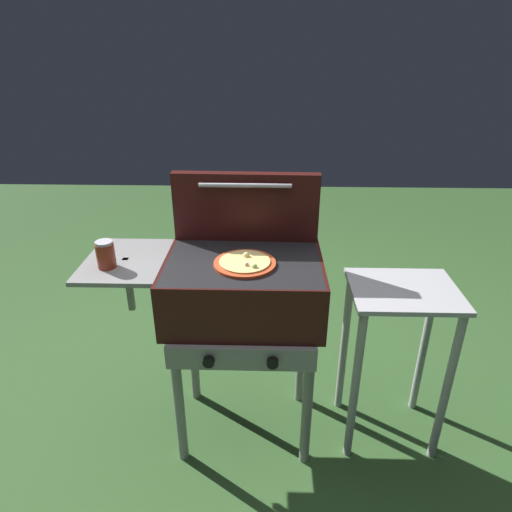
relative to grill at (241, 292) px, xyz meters
name	(u,v)px	position (x,y,z in m)	size (l,w,h in m)	color
ground_plane	(246,425)	(0.01, 0.00, -0.76)	(8.00, 8.00, 0.00)	#38602D
grill	(241,292)	(0.00, 0.00, 0.00)	(0.96, 0.53, 0.90)	#38110F
grill_lid_open	(246,207)	(0.01, 0.22, 0.30)	(0.63, 0.09, 0.30)	#38110F
pizza_cheese	(245,263)	(0.02, -0.04, 0.15)	(0.25, 0.25, 0.04)	#C64723
sauce_jar	(106,255)	(-0.51, -0.07, 0.20)	(0.07, 0.07, 0.11)	maroon
prep_table	(397,334)	(0.67, 0.00, -0.20)	(0.44, 0.36, 0.78)	#B2B2B7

